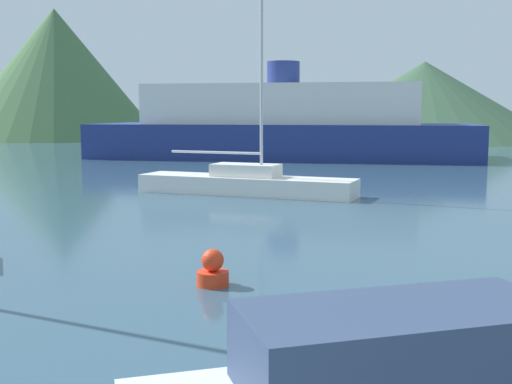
# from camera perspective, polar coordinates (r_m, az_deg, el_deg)

# --- Properties ---
(sailboat_inner) EXTENTS (8.48, 5.22, 10.33)m
(sailboat_inner) POSITION_cam_1_polar(r_m,az_deg,el_deg) (24.67, -0.90, 0.91)
(sailboat_inner) COLOR white
(sailboat_inner) RESTS_ON ground_plane
(ferry_distant) EXTENTS (27.38, 15.09, 6.60)m
(ferry_distant) POSITION_cam_1_polar(r_m,az_deg,el_deg) (44.94, 2.42, 5.92)
(ferry_distant) COLOR navy
(ferry_distant) RESTS_ON ground_plane
(buoy_marker) EXTENTS (0.59, 0.59, 0.68)m
(buoy_marker) POSITION_cam_1_polar(r_m,az_deg,el_deg) (11.82, -3.87, -6.97)
(buoy_marker) COLOR red
(buoy_marker) RESTS_ON ground_plane
(hill_west) EXTENTS (24.69, 24.69, 15.29)m
(hill_west) POSITION_cam_1_polar(r_m,az_deg,el_deg) (81.24, -17.34, 9.98)
(hill_west) COLOR #476B42
(hill_west) RESTS_ON ground_plane
(hill_central) EXTENTS (29.25, 29.25, 8.75)m
(hill_central) POSITION_cam_1_polar(r_m,az_deg,el_deg) (75.01, 14.70, 7.83)
(hill_central) COLOR #38563D
(hill_central) RESTS_ON ground_plane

